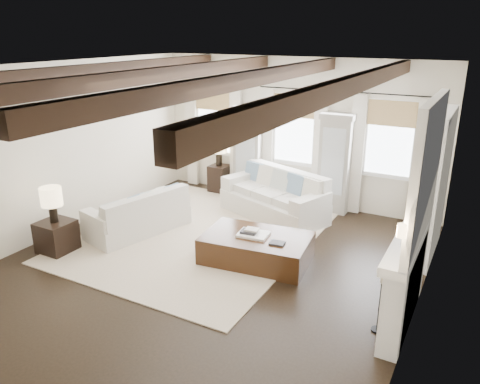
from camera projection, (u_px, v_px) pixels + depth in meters
The scene contains 16 objects.
ground at pixel (205, 268), 7.72m from camera, with size 7.50×7.50×0.00m, color black.
room_shell at pixel (271, 151), 7.50m from camera, with size 6.54×7.54×3.22m.
area_rug at pixel (199, 236), 8.92m from camera, with size 3.99×4.76×0.02m, color beige.
sofa_back at pixel (276, 198), 9.79m from camera, with size 2.48×1.72×0.97m.
sofa_left at pixel (140, 216), 8.97m from camera, with size 1.35×2.11×0.84m.
ottoman at pixel (257, 248), 7.90m from camera, with size 1.76×1.10×0.46m, color black.
tray at pixel (253, 234), 7.83m from camera, with size 0.50×0.38×0.04m, color white.
book_lower at pixel (249, 232), 7.83m from camera, with size 0.26×0.20×0.04m, color #262628.
book_upper at pixel (252, 230), 7.83m from camera, with size 0.22×0.17×0.03m, color beige.
book_loose at pixel (277, 243), 7.51m from camera, with size 0.24×0.18×0.03m, color #262628.
side_table_front at pixel (57, 236), 8.23m from camera, with size 0.56×0.56×0.56m, color black.
lamp_front at pixel (51, 199), 8.00m from camera, with size 0.37×0.37×0.63m.
side_table_back at pixel (219, 178), 11.30m from camera, with size 0.43×0.43×0.65m, color black.
lamp_back at pixel (219, 147), 11.04m from camera, with size 0.39×0.39×0.67m.
candlestick_near at pixel (380, 308), 6.01m from camera, with size 0.16×0.16×0.80m.
candlestick_far at pixel (388, 289), 6.40m from camera, with size 0.18×0.18×0.88m.
Camera 1 is at (3.81, -5.76, 3.72)m, focal length 35.00 mm.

